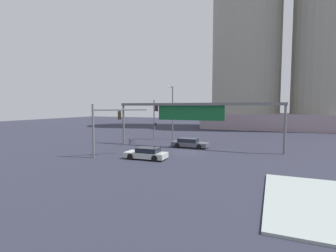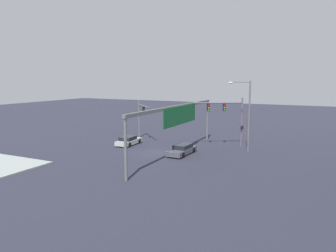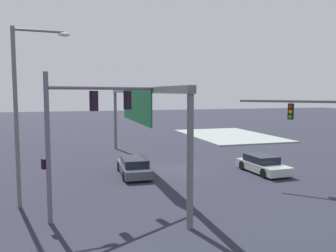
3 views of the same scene
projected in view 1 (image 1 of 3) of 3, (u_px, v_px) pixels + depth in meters
ground_plane at (187, 152)px, 30.26m from camera, size 165.46×165.46×0.00m
traffic_signal_near_corner at (155, 113)px, 39.04m from camera, size 3.69×6.14×6.50m
traffic_signal_opposite_side at (106, 122)px, 26.83m from camera, size 4.39×4.29×5.72m
streetlamp_curved_arm at (172, 109)px, 40.83m from camera, size 0.57×2.74×8.74m
overhead_sign_gantry at (193, 111)px, 32.49m from camera, size 21.90×0.43×5.93m
highrise_twin_tower at (288, 30)px, 60.24m from camera, size 38.01×18.94×48.70m
sedan_car_approaching at (190, 143)px, 33.34m from camera, size 4.91×2.03×1.21m
sedan_car_waiting_far at (146, 154)px, 25.96m from camera, size 4.43×2.09×1.21m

